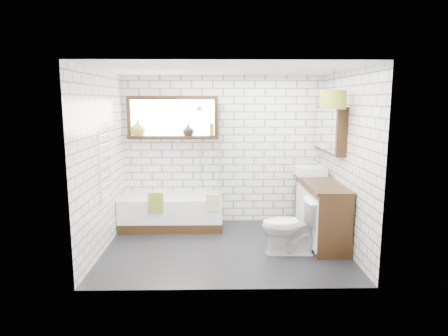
{
  "coord_description": "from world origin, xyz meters",
  "views": [
    {
      "loc": [
        -0.12,
        -5.47,
        2.1
      ],
      "look_at": [
        -0.01,
        0.25,
        1.12
      ],
      "focal_mm": 32.0,
      "sensor_mm": 36.0,
      "label": 1
    }
  ],
  "objects_px": {
    "basin": "(310,171)",
    "pendant": "(333,100)",
    "toilet": "(290,226)",
    "vanity": "(321,211)",
    "bathtub": "(172,211)"
  },
  "relations": [
    {
      "from": "basin",
      "to": "vanity",
      "type": "bearing_deg",
      "value": -83.16
    },
    {
      "from": "basin",
      "to": "pendant",
      "type": "xyz_separation_m",
      "value": [
        0.07,
        -0.87,
        1.13
      ]
    },
    {
      "from": "bathtub",
      "to": "toilet",
      "type": "xyz_separation_m",
      "value": [
        1.75,
        -1.18,
        0.13
      ]
    },
    {
      "from": "toilet",
      "to": "pendant",
      "type": "bearing_deg",
      "value": 108.66
    },
    {
      "from": "pendant",
      "to": "toilet",
      "type": "bearing_deg",
      "value": -163.61
    },
    {
      "from": "bathtub",
      "to": "pendant",
      "type": "xyz_separation_m",
      "value": [
        2.31,
        -1.01,
        1.83
      ]
    },
    {
      "from": "toilet",
      "to": "pendant",
      "type": "xyz_separation_m",
      "value": [
        0.56,
        0.16,
        1.71
      ]
    },
    {
      "from": "bathtub",
      "to": "vanity",
      "type": "xyz_separation_m",
      "value": [
        2.3,
        -0.65,
        0.18
      ]
    },
    {
      "from": "vanity",
      "to": "basin",
      "type": "xyz_separation_m",
      "value": [
        -0.06,
        0.5,
        0.52
      ]
    },
    {
      "from": "vanity",
      "to": "toilet",
      "type": "xyz_separation_m",
      "value": [
        -0.56,
        -0.53,
        -0.06
      ]
    },
    {
      "from": "bathtub",
      "to": "basin",
      "type": "height_order",
      "value": "basin"
    },
    {
      "from": "basin",
      "to": "toilet",
      "type": "relative_size",
      "value": 0.59
    },
    {
      "from": "toilet",
      "to": "pendant",
      "type": "relative_size",
      "value": 2.27
    },
    {
      "from": "vanity",
      "to": "toilet",
      "type": "bearing_deg",
      "value": -136.14
    },
    {
      "from": "basin",
      "to": "toilet",
      "type": "distance_m",
      "value": 1.28
    }
  ]
}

